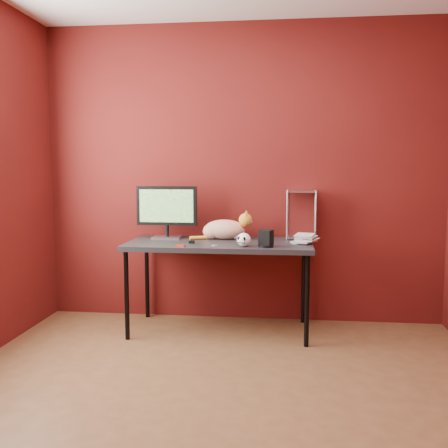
# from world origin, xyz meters

# --- Properties ---
(room) EXTENTS (3.52, 3.52, 2.61)m
(room) POSITION_xyz_m (0.00, 0.00, 1.45)
(room) COLOR brown
(room) RESTS_ON ground
(desk) EXTENTS (1.50, 0.70, 0.75)m
(desk) POSITION_xyz_m (-0.15, 1.37, 0.70)
(desk) COLOR black
(desk) RESTS_ON ground
(monitor) EXTENTS (0.52, 0.17, 0.45)m
(monitor) POSITION_xyz_m (-0.62, 1.50, 1.00)
(monitor) COLOR #AEAFB3
(monitor) RESTS_ON desk
(cat) EXTENTS (0.53, 0.20, 0.25)m
(cat) POSITION_xyz_m (-0.12, 1.52, 0.84)
(cat) COLOR #C45629
(cat) RESTS_ON desk
(skull_mug) EXTENTS (0.11, 0.12, 0.10)m
(skull_mug) POSITION_xyz_m (0.07, 1.14, 0.80)
(skull_mug) COLOR white
(skull_mug) RESTS_ON desk
(speaker) EXTENTS (0.12, 0.11, 0.13)m
(speaker) POSITION_xyz_m (0.24, 1.14, 0.81)
(speaker) COLOR black
(speaker) RESTS_ON desk
(book_stack) EXTENTS (0.23, 0.25, 0.81)m
(book_stack) POSITION_xyz_m (0.48, 1.42, 1.15)
(book_stack) COLOR beige
(book_stack) RESTS_ON desk
(wire_rack) EXTENTS (0.25, 0.21, 0.41)m
(wire_rack) POSITION_xyz_m (0.52, 1.65, 0.96)
(wire_rack) COLOR #AEAFB3
(wire_rack) RESTS_ON desk
(pocket_knife) EXTENTS (0.08, 0.04, 0.02)m
(pocket_knife) POSITION_xyz_m (-0.42, 1.08, 0.76)
(pocket_knife) COLOR #B5140D
(pocket_knife) RESTS_ON desk
(black_gadget) EXTENTS (0.05, 0.03, 0.02)m
(black_gadget) POSITION_xyz_m (-0.36, 1.25, 0.76)
(black_gadget) COLOR black
(black_gadget) RESTS_ON desk
(washer) EXTENTS (0.05, 0.05, 0.00)m
(washer) POSITION_xyz_m (-0.16, 1.15, 0.75)
(washer) COLOR #AEAFB3
(washer) RESTS_ON desk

